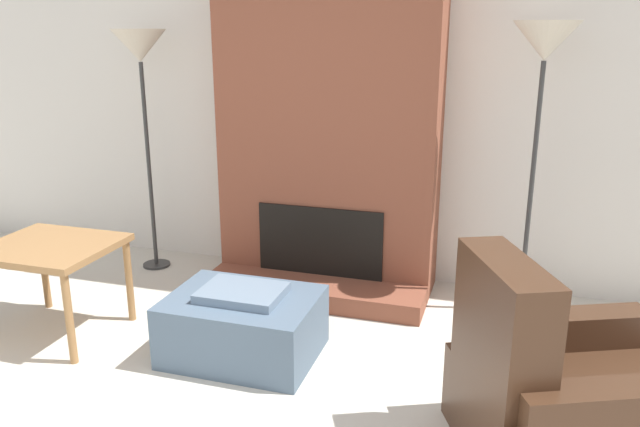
{
  "coord_description": "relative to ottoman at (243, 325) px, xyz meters",
  "views": [
    {
      "loc": [
        1.21,
        -1.27,
        1.77
      ],
      "look_at": [
        0.0,
        2.63,
        0.57
      ],
      "focal_mm": 35.0,
      "sensor_mm": 36.0,
      "label": 1
    }
  ],
  "objects": [
    {
      "name": "wall_back",
      "position": [
        0.14,
        1.44,
        1.11
      ],
      "size": [
        7.36,
        0.06,
        2.6
      ],
      "primitive_type": "cube",
      "color": "silver",
      "rests_on": "ground_plane"
    },
    {
      "name": "fireplace",
      "position": [
        0.14,
        1.19,
        1.06
      ],
      "size": [
        1.51,
        0.78,
        2.6
      ],
      "color": "brown",
      "rests_on": "ground_plane"
    },
    {
      "name": "ottoman",
      "position": [
        0.0,
        0.0,
        0.0
      ],
      "size": [
        0.82,
        0.62,
        0.4
      ],
      "color": "slate",
      "rests_on": "ground_plane"
    },
    {
      "name": "armchair",
      "position": [
        1.67,
        -0.4,
        0.08
      ],
      "size": [
        1.21,
        1.1,
        0.91
      ],
      "rotation": [
        0.0,
        0.0,
        1.99
      ],
      "color": "#422819",
      "rests_on": "ground_plane"
    },
    {
      "name": "side_table",
      "position": [
        -1.19,
        -0.08,
        0.31
      ],
      "size": [
        0.72,
        0.64,
        0.57
      ],
      "color": "#9E7042",
      "rests_on": "ground_plane"
    },
    {
      "name": "floor_lamp_left",
      "position": [
        -1.23,
        1.08,
        1.42
      ],
      "size": [
        0.39,
        0.39,
        1.78
      ],
      "color": "#333333",
      "rests_on": "ground_plane"
    },
    {
      "name": "floor_lamp_right",
      "position": [
        1.5,
        1.08,
        1.46
      ],
      "size": [
        0.39,
        0.39,
        1.83
      ],
      "color": "#333333",
      "rests_on": "ground_plane"
    }
  ]
}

